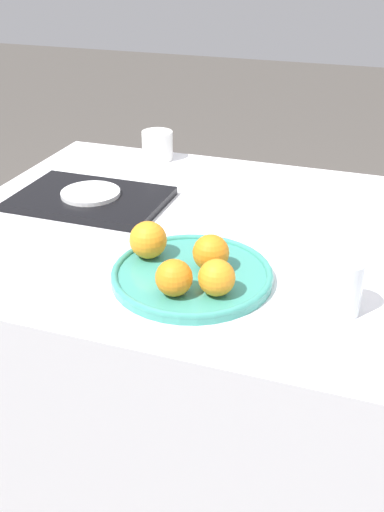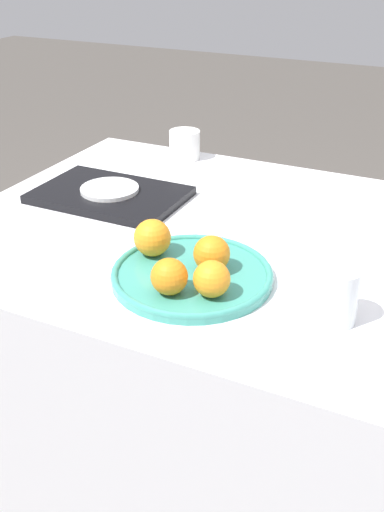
# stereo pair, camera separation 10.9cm
# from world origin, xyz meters

# --- Properties ---
(ground_plane) EXTENTS (12.00, 12.00, 0.00)m
(ground_plane) POSITION_xyz_m (0.00, 0.00, 0.00)
(ground_plane) COLOR #4C4742
(table) EXTENTS (1.55, 0.90, 0.76)m
(table) POSITION_xyz_m (0.00, 0.00, 0.38)
(table) COLOR white
(table) RESTS_ON ground_plane
(fruit_platter) EXTENTS (0.30, 0.30, 0.02)m
(fruit_platter) POSITION_xyz_m (-0.16, -0.22, 0.77)
(fruit_platter) COLOR teal
(fruit_platter) RESTS_ON table
(orange_0) EXTENTS (0.07, 0.07, 0.07)m
(orange_0) POSITION_xyz_m (-0.13, -0.20, 0.81)
(orange_0) COLOR orange
(orange_0) RESTS_ON fruit_platter
(orange_1) EXTENTS (0.07, 0.07, 0.07)m
(orange_1) POSITION_xyz_m (-0.17, -0.30, 0.81)
(orange_1) COLOR orange
(orange_1) RESTS_ON fruit_platter
(orange_2) EXTENTS (0.07, 0.07, 0.07)m
(orange_2) POSITION_xyz_m (-0.26, -0.19, 0.81)
(orange_2) COLOR orange
(orange_2) RESTS_ON fruit_platter
(orange_3) EXTENTS (0.07, 0.07, 0.07)m
(orange_3) POSITION_xyz_m (-0.10, -0.28, 0.81)
(orange_3) COLOR orange
(orange_3) RESTS_ON fruit_platter
(water_glass) EXTENTS (0.07, 0.07, 0.10)m
(water_glass) POSITION_xyz_m (0.11, -0.24, 0.81)
(water_glass) COLOR silver
(water_glass) RESTS_ON table
(serving_tray) EXTENTS (0.35, 0.24, 0.02)m
(serving_tray) POSITION_xyz_m (-0.51, 0.04, 0.77)
(serving_tray) COLOR black
(serving_tray) RESTS_ON table
(side_plate) EXTENTS (0.14, 0.14, 0.01)m
(side_plate) POSITION_xyz_m (-0.51, 0.04, 0.78)
(side_plate) COLOR white
(side_plate) RESTS_ON serving_tray
(cup_0) EXTENTS (0.09, 0.09, 0.08)m
(cup_0) POSITION_xyz_m (-0.47, 0.38, 0.80)
(cup_0) COLOR white
(cup_0) RESTS_ON table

